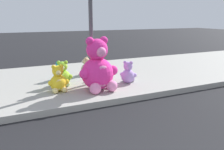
# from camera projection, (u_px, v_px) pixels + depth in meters

# --- Properties ---
(sidewalk) EXTENTS (28.00, 4.40, 0.15)m
(sidewalk) POSITION_uv_depth(u_px,v_px,m) (51.00, 83.00, 6.73)
(sidewalk) COLOR #9E9B93
(sidewalk) RESTS_ON ground_plane
(sign_pole) EXTENTS (0.56, 0.11, 3.20)m
(sign_pole) POSITION_uv_depth(u_px,v_px,m) (91.00, 21.00, 5.99)
(sign_pole) COLOR #4C4C51
(sign_pole) RESTS_ON sidewalk
(plush_pink_large) EXTENTS (1.03, 0.92, 1.34)m
(plush_pink_large) POSITION_uv_depth(u_px,v_px,m) (98.00, 69.00, 5.74)
(plush_pink_large) COLOR #F22D93
(plush_pink_large) RESTS_ON sidewalk
(plush_white) EXTENTS (0.38, 0.36, 0.51)m
(plush_white) POSITION_uv_depth(u_px,v_px,m) (103.00, 71.00, 6.92)
(plush_white) COLOR white
(plush_white) RESTS_ON sidewalk
(plush_teal) EXTENTS (0.37, 0.38, 0.53)m
(plush_teal) POSITION_uv_depth(u_px,v_px,m) (60.00, 72.00, 6.75)
(plush_teal) COLOR teal
(plush_teal) RESTS_ON sidewalk
(plush_yellow) EXTENTS (0.52, 0.46, 0.67)m
(plush_yellow) POSITION_uv_depth(u_px,v_px,m) (58.00, 81.00, 5.67)
(plush_yellow) COLOR yellow
(plush_yellow) RESTS_ON sidewalk
(plush_lavender) EXTENTS (0.45, 0.45, 0.63)m
(plush_lavender) POSITION_uv_depth(u_px,v_px,m) (128.00, 74.00, 6.41)
(plush_lavender) COLOR #B28CD8
(plush_lavender) RESTS_ON sidewalk
(plush_tan) EXTENTS (0.41, 0.40, 0.57)m
(plush_tan) POSITION_uv_depth(u_px,v_px,m) (86.00, 68.00, 7.30)
(plush_tan) COLOR tan
(plush_tan) RESTS_ON sidewalk
(plush_lime) EXTENTS (0.51, 0.48, 0.67)m
(plush_lime) POSITION_uv_depth(u_px,v_px,m) (63.00, 75.00, 6.19)
(plush_lime) COLOR #8CD133
(plush_lime) RESTS_ON sidewalk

